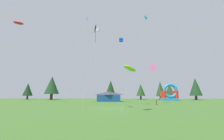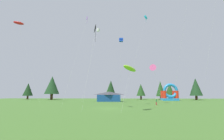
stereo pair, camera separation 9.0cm
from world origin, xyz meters
name	(u,v)px [view 1 (the left image)]	position (x,y,z in m)	size (l,w,h in m)	color
ground_plane	(109,109)	(0.00, 0.00, 0.00)	(120.00, 120.00, 0.00)	#47752D
kite_pink_delta	(153,68)	(11.34, 16.04, 9.75)	(3.30, 2.41, 10.78)	#EA599E
kite_black_diamond	(96,29)	(-2.37, -2.04, 14.40)	(2.11, 3.08, 15.14)	black
kite_blue_box	(121,40)	(2.28, 8.49, 15.65)	(1.01, 3.88, 16.10)	blue
kite_lime_parafoil	(130,68)	(3.57, -4.59, 6.73)	(2.95, 3.76, 7.41)	#8CD826
kite_cyan_diamond	(146,18)	(10.14, 18.47, 25.88)	(7.81, 1.19, 26.70)	#19B7CC
kite_white_box	(98,30)	(-5.97, 27.55, 25.71)	(4.46, 8.46, 26.23)	white
kite_red_parafoil	(18,23)	(-29.10, 16.51, 24.14)	(9.60, 1.55, 24.99)	red
kite_purple_diamond	(87,20)	(-6.84, 11.36, 22.40)	(3.58, 8.70, 23.30)	purple
person_midfield	(156,101)	(10.53, 9.63, 0.96)	(0.33, 0.33, 1.61)	#B21E26
inflatable_yellow_castle	(170,94)	(20.86, 34.54, 2.29)	(5.82, 4.77, 6.47)	#268CD8
festival_tent	(109,97)	(-1.85, 26.55, 1.66)	(7.79, 3.72, 3.32)	#19478C
tree_row_0	(28,89)	(-40.72, 45.33, 4.50)	(4.44, 4.44, 7.43)	#4C331E
tree_row_1	(52,85)	(-27.99, 41.72, 6.26)	(6.34, 6.34, 10.19)	#4C331E
tree_row_2	(110,89)	(-2.76, 45.54, 4.48)	(4.23, 4.23, 7.37)	#4C331E
tree_row_3	(111,88)	(-2.23, 45.16, 5.23)	(4.13, 4.13, 8.50)	#4C331E
tree_row_4	(141,90)	(11.15, 45.06, 4.26)	(3.98, 3.98, 6.93)	#4C331E
tree_row_5	(160,89)	(19.18, 42.37, 4.69)	(3.85, 3.85, 7.92)	#4C331E
tree_row_6	(169,89)	(23.92, 45.27, 4.45)	(3.91, 3.91, 7.07)	#4C331E
tree_row_7	(195,87)	(33.51, 41.17, 5.39)	(5.10, 5.10, 9.09)	#4C331E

